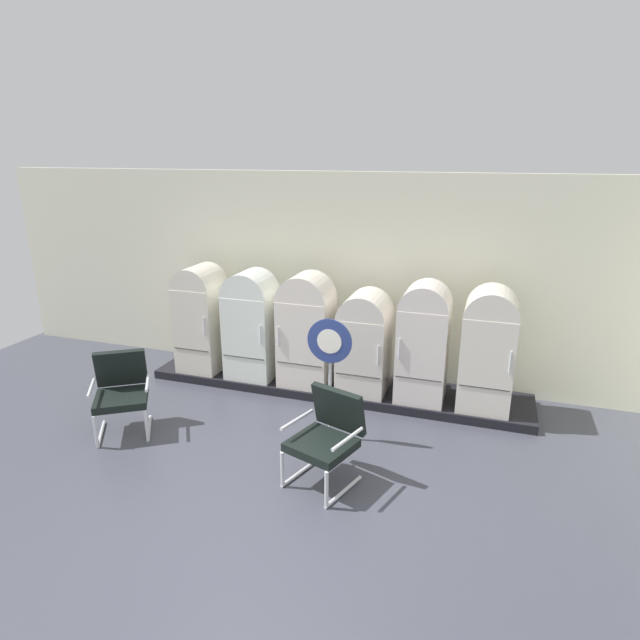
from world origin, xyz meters
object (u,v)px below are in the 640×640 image
object	(u,v)px
refrigerator_2	(306,327)
armchair_left	(121,389)
refrigerator_4	(423,339)
sign_stand	(330,378)
refrigerator_3	(365,339)
refrigerator_5	(488,346)
refrigerator_1	(251,322)
refrigerator_0	(201,315)
armchair_right	(327,433)

from	to	relation	value
refrigerator_2	armchair_left	bearing A→B (deg)	-135.53
refrigerator_4	armchair_left	size ratio (longest dim) A/B	1.63
sign_stand	armchair_left	bearing A→B (deg)	-167.16
refrigerator_3	refrigerator_5	xyz separation A→B (m)	(1.60, -0.00, 0.10)
refrigerator_1	sign_stand	size ratio (longest dim) A/B	1.05
refrigerator_0	armchair_left	bearing A→B (deg)	-93.00
refrigerator_0	refrigerator_5	world-z (taller)	refrigerator_0
refrigerator_5	sign_stand	xyz separation A→B (m)	(-1.71, -1.22, -0.16)
refrigerator_2	refrigerator_5	distance (m)	2.42
refrigerator_4	refrigerator_5	size ratio (longest dim) A/B	1.01
refrigerator_3	armchair_right	world-z (taller)	refrigerator_3
refrigerator_5	refrigerator_3	bearing A→B (deg)	179.91
refrigerator_3	armchair_right	bearing A→B (deg)	-87.01
refrigerator_1	refrigerator_3	size ratio (longest dim) A/B	1.13
refrigerator_1	refrigerator_4	size ratio (longest dim) A/B	0.99
refrigerator_4	armchair_left	distance (m)	3.83
refrigerator_2	armchair_right	world-z (taller)	refrigerator_2
armchair_right	sign_stand	xyz separation A→B (m)	(-0.22, 0.79, 0.26)
refrigerator_0	armchair_right	size ratio (longest dim) A/B	1.63
refrigerator_2	armchair_left	size ratio (longest dim) A/B	1.64
armchair_right	armchair_left	bearing A→B (deg)	175.28
refrigerator_1	refrigerator_2	distance (m)	0.84
armchair_left	sign_stand	bearing A→B (deg)	12.84
refrigerator_0	refrigerator_1	xyz separation A→B (m)	(0.84, -0.03, -0.01)
armchair_left	refrigerator_2	bearing A→B (deg)	44.47
refrigerator_2	sign_stand	size ratio (longest dim) A/B	1.06
refrigerator_5	armchair_right	bearing A→B (deg)	-126.67
refrigerator_2	refrigerator_4	distance (m)	1.61
refrigerator_3	armchair_right	distance (m)	2.03
armchair_left	armchair_right	bearing A→B (deg)	-4.72
refrigerator_1	armchair_right	size ratio (longest dim) A/B	1.62
refrigerator_5	sign_stand	distance (m)	2.11
sign_stand	refrigerator_4	bearing A→B (deg)	52.41
armchair_right	refrigerator_4	bearing A→B (deg)	70.77
armchair_right	sign_stand	size ratio (longest dim) A/B	0.65
refrigerator_0	refrigerator_2	size ratio (longest dim) A/B	1.00
armchair_left	armchair_right	size ratio (longest dim) A/B	1.00
refrigerator_5	armchair_left	distance (m)	4.57
refrigerator_2	refrigerator_4	bearing A→B (deg)	0.20
refrigerator_3	armchair_left	xyz separation A→B (m)	(-2.59, -1.78, -0.32)
armchair_left	armchair_right	distance (m)	2.71
refrigerator_3	refrigerator_4	bearing A→B (deg)	-2.76
refrigerator_1	refrigerator_5	size ratio (longest dim) A/B	1.00
armchair_right	refrigerator_5	bearing A→B (deg)	53.33
refrigerator_4	sign_stand	size ratio (longest dim) A/B	1.06
refrigerator_2	armchair_right	size ratio (longest dim) A/B	1.64
refrigerator_4	refrigerator_1	bearing A→B (deg)	-179.90
refrigerator_4	refrigerator_5	world-z (taller)	refrigerator_4
refrigerator_0	refrigerator_4	bearing A→B (deg)	-0.50
refrigerator_5	sign_stand	bearing A→B (deg)	-144.65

